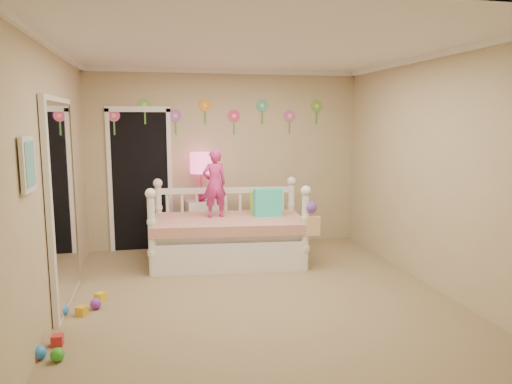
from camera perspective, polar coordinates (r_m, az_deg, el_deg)
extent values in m
cube|color=#7F684C|center=(5.17, 0.33, -12.63)|extent=(4.00, 4.50, 0.01)
cube|color=white|center=(4.87, 0.35, 17.22)|extent=(4.00, 4.50, 0.01)
cube|color=tan|center=(7.05, -3.63, 3.96)|extent=(4.00, 0.01, 2.60)
cube|color=tan|center=(4.83, -23.51, 1.10)|extent=(0.01, 4.50, 2.60)
cube|color=tan|center=(5.63, 20.66, 2.23)|extent=(0.01, 4.50, 2.60)
cube|color=#2AD6AB|center=(6.32, 1.46, -1.26)|extent=(0.37, 0.13, 0.37)
cube|color=#88D03F|center=(6.43, 0.89, -1.32)|extent=(0.36, 0.25, 0.32)
imported|color=#CB2E7F|center=(6.24, -5.03, 1.01)|extent=(0.36, 0.28, 0.89)
cube|color=white|center=(6.97, -6.51, -3.96)|extent=(0.47, 0.37, 0.72)
sphere|color=#D61C7F|center=(6.88, -6.58, -0.25)|extent=(0.19, 0.19, 0.19)
cylinder|color=#D61C7F|center=(6.85, -6.61, 1.41)|extent=(0.03, 0.03, 0.40)
cylinder|color=#F24884|center=(6.83, -6.64, 3.51)|extent=(0.32, 0.32, 0.30)
cube|color=black|center=(6.99, -13.78, 1.50)|extent=(0.90, 0.04, 2.07)
cube|color=white|center=(5.15, -22.26, -1.22)|extent=(0.07, 1.30, 2.10)
cube|color=white|center=(3.92, -25.83, 3.04)|extent=(0.05, 0.34, 0.42)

